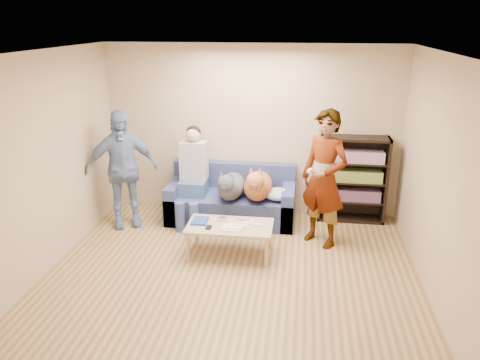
# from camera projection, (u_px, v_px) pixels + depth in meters

# --- Properties ---
(ground) EXTENTS (5.00, 5.00, 0.00)m
(ground) POSITION_uv_depth(u_px,v_px,m) (225.00, 295.00, 5.25)
(ground) COLOR brown
(ground) RESTS_ON ground
(ceiling) EXTENTS (5.00, 5.00, 0.00)m
(ceiling) POSITION_uv_depth(u_px,v_px,m) (223.00, 56.00, 4.39)
(ceiling) COLOR white
(ceiling) RESTS_ON ground
(wall_back) EXTENTS (4.50, 0.00, 4.50)m
(wall_back) POSITION_uv_depth(u_px,v_px,m) (252.00, 131.00, 7.16)
(wall_back) COLOR tan
(wall_back) RESTS_ON ground
(wall_front) EXTENTS (4.50, 0.00, 4.50)m
(wall_front) POSITION_uv_depth(u_px,v_px,m) (145.00, 344.00, 2.48)
(wall_front) COLOR tan
(wall_front) RESTS_ON ground
(wall_left) EXTENTS (0.00, 5.00, 5.00)m
(wall_left) POSITION_uv_depth(u_px,v_px,m) (22.00, 176.00, 5.11)
(wall_left) COLOR tan
(wall_left) RESTS_ON ground
(wall_right) EXTENTS (0.00, 5.00, 5.00)m
(wall_right) POSITION_uv_depth(u_px,v_px,m) (453.00, 196.00, 4.53)
(wall_right) COLOR tan
(wall_right) RESTS_ON ground
(blanket) EXTENTS (0.46, 0.39, 0.16)m
(blanket) POSITION_uv_depth(u_px,v_px,m) (279.00, 194.00, 6.81)
(blanket) COLOR #AEAFB3
(blanket) RESTS_ON sofa
(person_standing_right) EXTENTS (0.81, 0.76, 1.85)m
(person_standing_right) POSITION_uv_depth(u_px,v_px,m) (324.00, 179.00, 6.17)
(person_standing_right) COLOR gray
(person_standing_right) RESTS_ON ground
(person_standing_left) EXTENTS (1.10, 0.83, 1.74)m
(person_standing_left) POSITION_uv_depth(u_px,v_px,m) (122.00, 169.00, 6.75)
(person_standing_left) COLOR #798BC2
(person_standing_left) RESTS_ON ground
(held_controller) EXTENTS (0.08, 0.13, 0.03)m
(held_controller) POSITION_uv_depth(u_px,v_px,m) (310.00, 171.00, 5.95)
(held_controller) COLOR silver
(held_controller) RESTS_ON person_standing_right
(notebook_blue) EXTENTS (0.20, 0.26, 0.03)m
(notebook_blue) POSITION_uv_depth(u_px,v_px,m) (200.00, 221.00, 6.10)
(notebook_blue) COLOR navy
(notebook_blue) RESTS_ON coffee_table
(papers) EXTENTS (0.26, 0.20, 0.02)m
(papers) POSITION_uv_depth(u_px,v_px,m) (232.00, 228.00, 5.90)
(papers) COLOR silver
(papers) RESTS_ON coffee_table
(magazine) EXTENTS (0.22, 0.17, 0.01)m
(magazine) POSITION_uv_depth(u_px,v_px,m) (235.00, 226.00, 5.91)
(magazine) COLOR beige
(magazine) RESTS_ON coffee_table
(camera_silver) EXTENTS (0.11, 0.06, 0.05)m
(camera_silver) POSITION_uv_depth(u_px,v_px,m) (222.00, 219.00, 6.13)
(camera_silver) COLOR silver
(camera_silver) RESTS_ON coffee_table
(controller_a) EXTENTS (0.04, 0.13, 0.03)m
(controller_a) POSITION_uv_depth(u_px,v_px,m) (252.00, 222.00, 6.06)
(controller_a) COLOR white
(controller_a) RESTS_ON coffee_table
(controller_b) EXTENTS (0.09, 0.06, 0.03)m
(controller_b) POSITION_uv_depth(u_px,v_px,m) (258.00, 225.00, 5.97)
(controller_b) COLOR white
(controller_b) RESTS_ON coffee_table
(headphone_cup_a) EXTENTS (0.07, 0.07, 0.02)m
(headphone_cup_a) POSITION_uv_depth(u_px,v_px,m) (245.00, 226.00, 5.96)
(headphone_cup_a) COLOR silver
(headphone_cup_a) RESTS_ON coffee_table
(headphone_cup_b) EXTENTS (0.07, 0.07, 0.02)m
(headphone_cup_b) POSITION_uv_depth(u_px,v_px,m) (246.00, 223.00, 6.03)
(headphone_cup_b) COLOR silver
(headphone_cup_b) RESTS_ON coffee_table
(pen_orange) EXTENTS (0.13, 0.06, 0.01)m
(pen_orange) POSITION_uv_depth(u_px,v_px,m) (226.00, 230.00, 5.86)
(pen_orange) COLOR orange
(pen_orange) RESTS_ON coffee_table
(pen_black) EXTENTS (0.13, 0.08, 0.01)m
(pen_black) POSITION_uv_depth(u_px,v_px,m) (241.00, 220.00, 6.16)
(pen_black) COLOR black
(pen_black) RESTS_ON coffee_table
(wallet) EXTENTS (0.07, 0.12, 0.02)m
(wallet) POSITION_uv_depth(u_px,v_px,m) (209.00, 227.00, 5.92)
(wallet) COLOR black
(wallet) RESTS_ON coffee_table
(sofa) EXTENTS (1.90, 0.85, 0.82)m
(sofa) POSITION_uv_depth(u_px,v_px,m) (232.00, 202.00, 7.15)
(sofa) COLOR #515B93
(sofa) RESTS_ON ground
(person_seated) EXTENTS (0.40, 0.73, 1.47)m
(person_seated) POSITION_uv_depth(u_px,v_px,m) (193.00, 172.00, 6.94)
(person_seated) COLOR #3D6087
(person_seated) RESTS_ON sofa
(dog_gray) EXTENTS (0.39, 1.24, 0.56)m
(dog_gray) POSITION_uv_depth(u_px,v_px,m) (230.00, 186.00, 6.79)
(dog_gray) COLOR #494A52
(dog_gray) RESTS_ON sofa
(dog_tan) EXTENTS (0.42, 1.17, 0.60)m
(dog_tan) POSITION_uv_depth(u_px,v_px,m) (258.00, 185.00, 6.78)
(dog_tan) COLOR #A75433
(dog_tan) RESTS_ON sofa
(coffee_table) EXTENTS (1.10, 0.60, 0.42)m
(coffee_table) POSITION_uv_depth(u_px,v_px,m) (230.00, 228.00, 6.02)
(coffee_table) COLOR tan
(coffee_table) RESTS_ON ground
(bookshelf) EXTENTS (1.00, 0.34, 1.30)m
(bookshelf) POSITION_uv_depth(u_px,v_px,m) (353.00, 177.00, 7.01)
(bookshelf) COLOR black
(bookshelf) RESTS_ON ground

